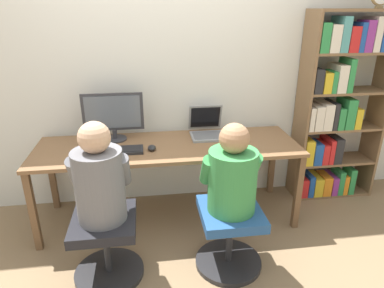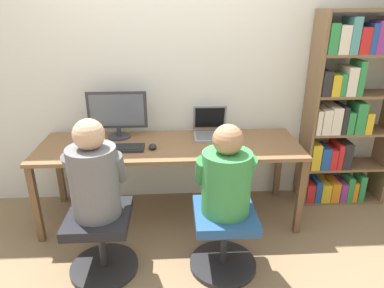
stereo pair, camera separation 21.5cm
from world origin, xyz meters
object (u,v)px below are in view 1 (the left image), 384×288
Objects in this scene: person_at_laptop at (232,175)px; bookshelf at (335,111)px; laptop at (207,130)px; office_chair_left at (106,243)px; desktop_monitor at (113,116)px; keyboard at (116,151)px; person_at_monitor at (99,179)px; office_chair_right at (230,233)px.

person_at_laptop is 1.49m from bookshelf.
laptop is 0.53× the size of person_at_laptop.
office_chair_left is 2.32m from bookshelf.
bookshelf reaches higher than person_at_laptop.
laptop is 1.22m from bookshelf.
bookshelf reaches higher than laptop.
desktop_monitor is 0.83m from laptop.
keyboard is 0.64× the size of person_at_monitor.
office_chair_right is at bearing -89.13° from laptop.
office_chair_left is 0.78× the size of person_at_laptop.
person_at_monitor reaches higher than desktop_monitor.
laptop is 0.68× the size of office_chair_right.
desktop_monitor reaches higher than keyboard.
laptop is 0.99m from office_chair_right.
laptop is 0.86m from person_at_laptop.
desktop_monitor is 1.18× the size of keyboard.
laptop reaches higher than office_chair_right.
office_chair_right is (0.83, -0.87, -0.64)m from desktop_monitor.
office_chair_right is at bearing -0.92° from office_chair_left.
keyboard is 0.58m from person_at_monitor.
office_chair_left is at bearing -92.71° from desktop_monitor.
bookshelf is at bearing 22.75° from office_chair_left.
office_chair_left is at bearing -157.25° from bookshelf.
office_chair_left is at bearing 179.08° from office_chair_right.
keyboard is at bearing 83.66° from person_at_monitor.
person_at_monitor is 1.08× the size of person_at_laptop.
bookshelf is (2.06, 0.87, 0.60)m from office_chair_left.
person_at_laptop is at bearing -143.87° from bookshelf.
desktop_monitor is 1.55× the size of laptop.
desktop_monitor is 1.07m from office_chair_left.
bookshelf is at bearing 0.58° from laptop.
office_chair_left is 0.28× the size of bookshelf.
laptop is 1.30m from office_chair_left.
person_at_monitor is 0.38× the size of bookshelf.
person_at_laptop is (0.80, -0.59, 0.03)m from keyboard.
desktop_monitor is 0.34m from keyboard.
person_at_monitor is at bearing 178.76° from office_chair_right.
person_at_monitor is at bearing -135.13° from laptop.
bookshelf is (2.06, 0.86, 0.11)m from person_at_monitor.
desktop_monitor is at bearing 94.78° from keyboard.
person_at_laptop reaches higher than keyboard.
person_at_laptop is (0.83, -0.87, -0.18)m from desktop_monitor.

